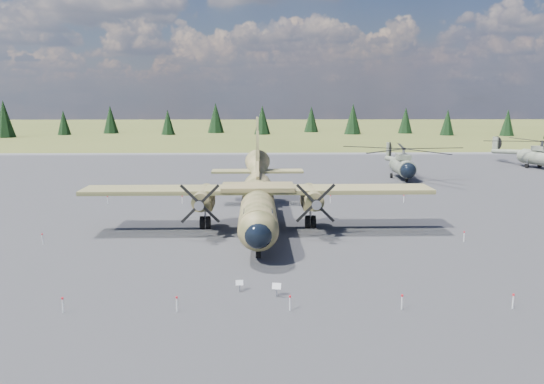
{
  "coord_description": "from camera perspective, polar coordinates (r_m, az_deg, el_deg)",
  "views": [
    {
      "loc": [
        0.47,
        -40.19,
        11.16
      ],
      "look_at": [
        1.38,
        2.0,
        3.71
      ],
      "focal_mm": 35.0,
      "sensor_mm": 36.0,
      "label": 1
    }
  ],
  "objects": [
    {
      "name": "info_placard_left",
      "position": [
        31.53,
        -3.52,
        -9.83
      ],
      "size": [
        0.46,
        0.23,
        0.7
      ],
      "rotation": [
        0.0,
        0.0,
        0.09
      ],
      "color": "gray",
      "rests_on": "ground"
    },
    {
      "name": "transport_plane",
      "position": [
        46.29,
        -1.53,
        -0.38
      ],
      "size": [
        29.56,
        26.92,
        9.78
      ],
      "rotation": [
        0.0,
        0.0,
        0.01
      ],
      "color": "#3F4123",
      "rests_on": "ground"
    },
    {
      "name": "info_placard_right",
      "position": [
        30.71,
        0.49,
        -10.23
      ],
      "size": [
        0.54,
        0.3,
        0.8
      ],
      "rotation": [
        0.0,
        0.0,
        -0.18
      ],
      "color": "gray",
      "rests_on": "ground"
    },
    {
      "name": "helicopter_near",
      "position": [
        76.25,
        13.87,
        3.7
      ],
      "size": [
        18.11,
        20.96,
        4.45
      ],
      "rotation": [
        0.0,
        0.0,
        -0.03
      ],
      "color": "gray",
      "rests_on": "ground"
    },
    {
      "name": "ground",
      "position": [
        41.71,
        -1.84,
        -5.51
      ],
      "size": [
        500.0,
        500.0,
        0.0
      ],
      "primitive_type": "plane",
      "color": "brown",
      "rests_on": "ground"
    },
    {
      "name": "treeline",
      "position": [
        38.19,
        1.33,
        0.4
      ],
      "size": [
        284.16,
        285.5,
        10.95
      ],
      "color": "black",
      "rests_on": "ground"
    },
    {
      "name": "apron",
      "position": [
        51.42,
        -1.72,
        -2.52
      ],
      "size": [
        120.0,
        120.0,
        0.04
      ],
      "primitive_type": "cube",
      "color": "slate",
      "rests_on": "ground"
    },
    {
      "name": "helicopter_mid",
      "position": [
        95.46,
        26.84,
        4.17
      ],
      "size": [
        21.92,
        22.81,
        4.55
      ],
      "rotation": [
        0.0,
        0.0,
        0.26
      ],
      "color": "gray",
      "rests_on": "ground"
    },
    {
      "name": "barrier_fence",
      "position": [
        41.51,
        -2.48,
        -4.86
      ],
      "size": [
        33.12,
        29.62,
        0.85
      ],
      "color": "silver",
      "rests_on": "ground"
    }
  ]
}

